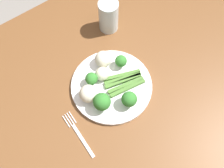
{
  "coord_description": "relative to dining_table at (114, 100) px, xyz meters",
  "views": [
    {
      "loc": [
        -0.21,
        -0.27,
        1.52
      ],
      "look_at": [
        0.0,
        0.01,
        0.77
      ],
      "focal_mm": 40.37,
      "sensor_mm": 36.0,
      "label": 1
    }
  ],
  "objects": [
    {
      "name": "asparagus_bundle",
      "position": [
        0.04,
        -0.0,
        0.12
      ],
      "size": [
        0.14,
        0.09,
        0.01
      ],
      "rotation": [
        0.0,
        0.0,
        2.89
      ],
      "color": "#47752D",
      "rests_on": "plate"
    },
    {
      "name": "broccoli_back_right",
      "position": [
        0.07,
        0.06,
        0.14
      ],
      "size": [
        0.04,
        0.04,
        0.05
      ],
      "color": "#609E3D",
      "rests_on": "plate"
    },
    {
      "name": "cauliflower_mid",
      "position": [
        -0.01,
        0.06,
        0.13
      ],
      "size": [
        0.05,
        0.05,
        0.05
      ],
      "primitive_type": "sphere",
      "color": "silver",
      "rests_on": "plate"
    },
    {
      "name": "dining_table",
      "position": [
        0.0,
        0.0,
        0.0
      ],
      "size": [
        1.43,
        0.95,
        0.75
      ],
      "color": "brown",
      "rests_on": "ground_plane"
    },
    {
      "name": "ground_plane",
      "position": [
        0.0,
        0.0,
        -0.66
      ],
      "size": [
        6.0,
        6.0,
        0.02
      ],
      "primitive_type": "cube",
      "color": "gray"
    },
    {
      "name": "fork",
      "position": [
        -0.18,
        -0.06,
        0.1
      ],
      "size": [
        0.03,
        0.17,
        0.0
      ],
      "rotation": [
        0.0,
        0.0,
        1.55
      ],
      "color": "silver",
      "rests_on": "dining_table"
    },
    {
      "name": "cauliflower_edge",
      "position": [
        -0.08,
        0.02,
        0.14
      ],
      "size": [
        0.06,
        0.06,
        0.06
      ],
      "primitive_type": "sphere",
      "color": "silver",
      "rests_on": "plate"
    },
    {
      "name": "water_glass",
      "position": [
        0.14,
        0.22,
        0.16
      ],
      "size": [
        0.07,
        0.07,
        0.12
      ],
      "primitive_type": "cylinder",
      "color": "silver",
      "rests_on": "dining_table"
    },
    {
      "name": "broccoli_front",
      "position": [
        -0.07,
        -0.03,
        0.15
      ],
      "size": [
        0.06,
        0.06,
        0.07
      ],
      "color": "#609E3D",
      "rests_on": "plate"
    },
    {
      "name": "plate",
      "position": [
        0.0,
        0.01,
        0.1
      ],
      "size": [
        0.27,
        0.27,
        0.01
      ],
      "primitive_type": "cylinder",
      "color": "white",
      "rests_on": "dining_table"
    },
    {
      "name": "cauliflower_outer_edge",
      "position": [
        0.03,
        0.1,
        0.14
      ],
      "size": [
        0.06,
        0.06,
        0.06
      ],
      "primitive_type": "sphere",
      "color": "silver",
      "rests_on": "plate"
    },
    {
      "name": "broccoli_near_center",
      "position": [
        -0.05,
        0.06,
        0.14
      ],
      "size": [
        0.04,
        0.04,
        0.05
      ],
      "color": "#609E3D",
      "rests_on": "plate"
    },
    {
      "name": "broccoli_back",
      "position": [
        0.01,
        -0.07,
        0.15
      ],
      "size": [
        0.05,
        0.05,
        0.06
      ],
      "color": "#609E3D",
      "rests_on": "plate"
    }
  ]
}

